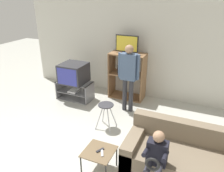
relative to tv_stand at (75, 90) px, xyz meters
name	(u,v)px	position (x,y,z in m)	size (l,w,h in m)	color
wall_back	(131,50)	(1.27, 1.00, 1.05)	(6.40, 0.06, 2.60)	beige
tv_stand	(75,90)	(0.00, 0.00, 0.00)	(0.97, 0.48, 0.50)	slate
television_main	(74,73)	(0.01, -0.01, 0.52)	(0.66, 0.66, 0.53)	#2D2D33
media_shelf	(127,76)	(1.28, 0.68, 0.40)	(0.97, 0.50, 1.28)	#8E6642
television_flat	(127,45)	(1.26, 0.67, 1.26)	(0.61, 0.20, 0.48)	black
folding_stool	(106,109)	(1.39, -0.94, 0.21)	(0.38, 0.37, 0.57)	#B7B7BC
snack_table	(99,153)	(1.84, -2.15, 0.11)	(0.49, 0.49, 0.41)	brown
remote_control_black	(100,150)	(1.85, -2.14, 0.17)	(0.04, 0.14, 0.02)	#232328
remote_control_white	(102,153)	(1.91, -2.19, 0.17)	(0.04, 0.14, 0.02)	silver
couch	(180,157)	(3.05, -1.62, 0.02)	(1.78, 0.91, 0.78)	#756651
person_standing_adult	(129,72)	(1.57, -0.04, 0.77)	(0.53, 0.20, 1.68)	#2D2D33
person_seated_child	(156,158)	(2.74, -2.14, 0.33)	(0.33, 0.43, 0.97)	#2D2D38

